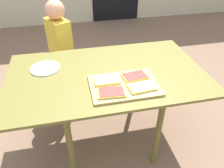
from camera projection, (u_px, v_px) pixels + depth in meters
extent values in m
plane|color=#7B5D49|center=(108.00, 138.00, 1.88)|extent=(16.00, 16.00, 0.00)
cube|color=brown|center=(106.00, 74.00, 1.48)|extent=(1.35, 0.80, 0.02)
cylinder|color=brown|center=(71.00, 148.00, 1.39)|extent=(0.04, 0.04, 0.66)
cylinder|color=brown|center=(158.00, 133.00, 1.50)|extent=(0.04, 0.04, 0.66)
cylinder|color=brown|center=(67.00, 92.00, 1.87)|extent=(0.04, 0.04, 0.66)
cylinder|color=brown|center=(133.00, 84.00, 1.98)|extent=(0.04, 0.04, 0.66)
cube|color=tan|center=(124.00, 85.00, 1.35)|extent=(0.43, 0.30, 0.01)
cube|color=gold|center=(135.00, 76.00, 1.40)|extent=(0.18, 0.13, 0.01)
cube|color=red|center=(135.00, 75.00, 1.40)|extent=(0.16, 0.11, 0.00)
cube|color=gold|center=(142.00, 87.00, 1.31)|extent=(0.17, 0.12, 0.01)
cube|color=#EEE99C|center=(142.00, 86.00, 1.30)|extent=(0.15, 0.11, 0.00)
cube|color=gold|center=(107.00, 80.00, 1.37)|extent=(0.16, 0.11, 0.01)
cube|color=#EEE99C|center=(107.00, 79.00, 1.36)|extent=(0.15, 0.10, 0.00)
cube|color=gold|center=(111.00, 92.00, 1.27)|extent=(0.17, 0.12, 0.01)
cube|color=red|center=(111.00, 91.00, 1.26)|extent=(0.15, 0.11, 0.00)
cylinder|color=white|center=(45.00, 68.00, 1.52)|extent=(0.21, 0.21, 0.01)
cylinder|color=navy|center=(62.00, 76.00, 2.22)|extent=(0.09, 0.09, 0.50)
cylinder|color=navy|center=(69.00, 82.00, 2.13)|extent=(0.09, 0.09, 0.50)
cube|color=gold|center=(59.00, 39.00, 1.92)|extent=(0.23, 0.28, 0.36)
sphere|color=tan|center=(55.00, 10.00, 1.77)|extent=(0.16, 0.16, 0.16)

